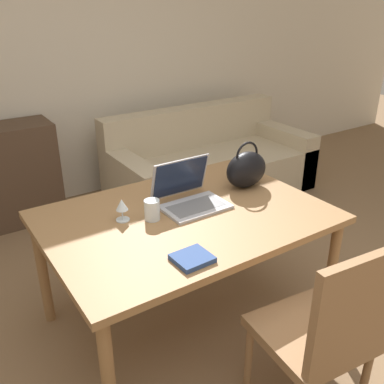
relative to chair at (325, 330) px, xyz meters
The scene contains 9 objects.
wall_back 3.16m from the chair, 93.81° to the left, with size 10.00×0.06×2.70m.
dining_table 0.91m from the chair, 98.06° to the left, with size 1.50×1.07×0.73m.
chair is the anchor object (origin of this frame).
couch 2.59m from the chair, 65.03° to the left, with size 1.96×0.93×0.82m.
laptop 1.03m from the chair, 92.49° to the left, with size 0.36×0.32×0.25m.
drinking_glass 1.02m from the chair, 108.15° to the left, with size 0.08×0.08×0.11m.
wine_glass 1.14m from the chair, 113.60° to the left, with size 0.07×0.07×0.12m.
handbag 1.11m from the chair, 68.89° to the left, with size 0.28×0.17×0.29m.
book 0.64m from the chair, 125.23° to the left, with size 0.17×0.15×0.02m.
Camera 1 is at (-1.04, -1.08, 1.81)m, focal length 40.00 mm.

